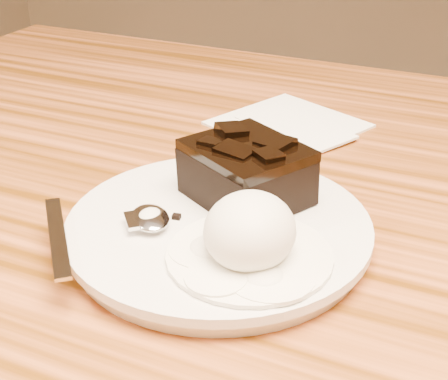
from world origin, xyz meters
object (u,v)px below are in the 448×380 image
at_px(plate, 218,232).
at_px(spoon, 150,220).
at_px(brownie, 246,176).
at_px(napkin, 288,123).
at_px(ice_cream_scoop, 250,231).

bearing_deg(plate, spoon, -148.57).
height_order(brownie, napkin, brownie).
distance_m(plate, brownie, 0.05).
distance_m(plate, napkin, 0.24).
bearing_deg(brownie, napkin, 99.70).
bearing_deg(spoon, plate, -9.69).
relative_size(plate, ice_cream_scoop, 3.48).
xyz_separation_m(ice_cream_scoop, napkin, (-0.07, 0.27, -0.04)).
xyz_separation_m(brownie, ice_cream_scoop, (0.03, -0.08, 0.00)).
distance_m(ice_cream_scoop, napkin, 0.29).
height_order(plate, spoon, spoon).
xyz_separation_m(brownie, napkin, (-0.03, 0.20, -0.04)).
relative_size(ice_cream_scoop, napkin, 0.50).
height_order(plate, napkin, plate).
bearing_deg(plate, brownie, 82.76).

